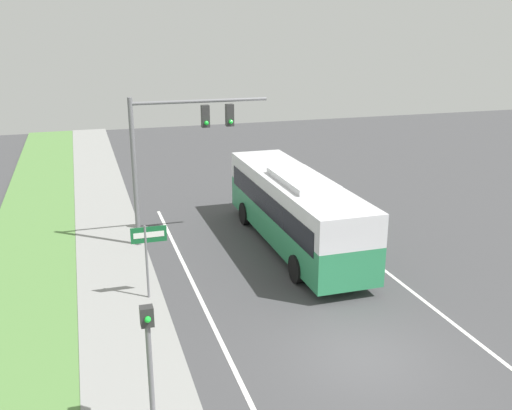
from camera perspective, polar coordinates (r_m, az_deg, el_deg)
ground_plane at (r=16.79m, az=10.67°, el=-14.80°), size 80.00×80.00×0.00m
sidewalk at (r=15.24m, az=-11.60°, el=-18.31°), size 2.80×80.00×0.12m
lane_divider_near at (r=15.63m, az=-1.64°, el=-17.15°), size 0.14×30.00×0.01m
lane_divider_far at (r=18.59m, az=20.78°, el=-12.32°), size 0.14×30.00×0.01m
bus at (r=23.58m, az=3.86°, el=-0.11°), size 2.62×10.77×3.25m
signal_gantry at (r=23.53m, az=-8.07°, el=6.39°), size 5.70×0.41×6.24m
pedestrian_signal at (r=12.85m, az=-10.65°, el=-14.17°), size 0.28×0.34×3.26m
street_sign at (r=19.16m, az=-10.76°, el=-4.24°), size 1.18×0.08×2.68m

